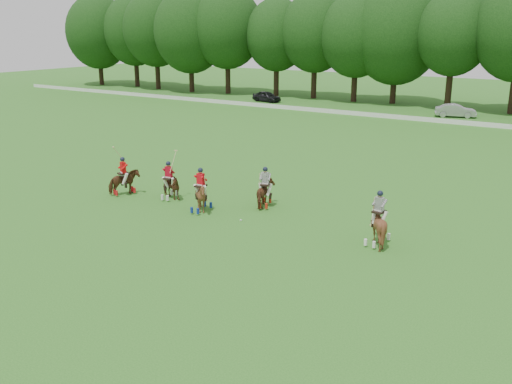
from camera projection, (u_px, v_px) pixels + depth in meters
The scene contains 11 objects.
ground at pixel (157, 235), 25.70m from camera, with size 180.00×180.00×0.00m, color #26611B.
tree_line at pixel (457, 34), 61.95m from camera, with size 117.98×14.32×14.75m.
boundary_rail at pixel (420, 119), 56.24m from camera, with size 120.00×0.10×0.44m, color white.
car_left at pixel (267, 96), 70.51m from camera, with size 1.54×3.83×1.31m, color black.
car_mid at pixel (456, 111), 58.55m from camera, with size 1.42×4.07×1.34m, color #AAA9AF.
polo_red_a at pixel (124, 182), 31.58m from camera, with size 1.38×1.84×2.69m.
polo_red_b at pixel (169, 186), 30.79m from camera, with size 1.55×1.40×2.64m.
polo_red_c at pixel (201, 196), 28.67m from camera, with size 1.36×1.51×2.28m.
polo_stripe_a at pixel (265, 193), 29.44m from camera, with size 1.30×1.83×2.14m.
polo_stripe_b at pixel (378, 225), 24.35m from camera, with size 1.59×1.74×2.40m.
polo_ball at pixel (241, 220), 27.48m from camera, with size 0.09×0.09×0.09m, color white.
Camera 1 is at (16.89, -17.80, 9.06)m, focal length 40.00 mm.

